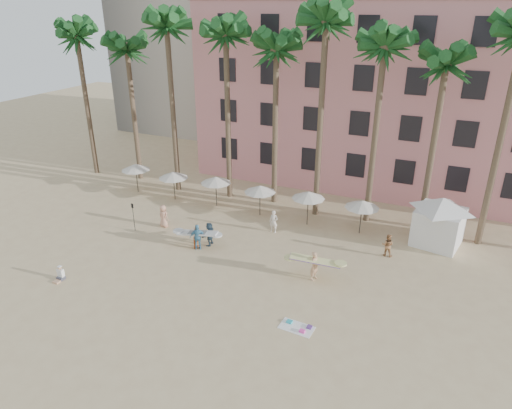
{
  "coord_description": "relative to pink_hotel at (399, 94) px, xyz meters",
  "views": [
    {
      "loc": [
        12.26,
        -17.92,
        15.62
      ],
      "look_at": [
        1.56,
        6.0,
        4.0
      ],
      "focal_mm": 32.0,
      "sensor_mm": 36.0,
      "label": 1
    }
  ],
  "objects": [
    {
      "name": "beach_towel",
      "position": [
        -0.6,
        -25.45,
        -7.97
      ],
      "size": [
        1.87,
        1.12,
        0.14
      ],
      "color": "white",
      "rests_on": "ground"
    },
    {
      "name": "carrier_white",
      "position": [
        -9.8,
        -20.12,
        -7.13
      ],
      "size": [
        2.89,
        1.29,
        1.6
      ],
      "color": "orange",
      "rests_on": "ground"
    },
    {
      "name": "paddle",
      "position": [
        -15.39,
        -19.89,
        -6.59
      ],
      "size": [
        0.18,
        0.04,
        2.23
      ],
      "color": "black",
      "rests_on": "ground"
    },
    {
      "name": "seated_man",
      "position": [
        -15.42,
        -27.12,
        -7.68
      ],
      "size": [
        0.41,
        0.72,
        0.93
      ],
      "color": "#3F3F4C",
      "rests_on": "ground"
    },
    {
      "name": "carrier_yellow",
      "position": [
        -1.21,
        -20.67,
        -6.95
      ],
      "size": [
        3.15,
        1.32,
        1.89
      ],
      "color": "tan",
      "rests_on": "ground"
    },
    {
      "name": "umbrella_row",
      "position": [
        -10.0,
        -13.5,
        -5.67
      ],
      "size": [
        22.5,
        2.7,
        2.73
      ],
      "color": "#332B23",
      "rests_on": "ground"
    },
    {
      "name": "cabana",
      "position": [
        5.28,
        -12.75,
        -5.93
      ],
      "size": [
        5.27,
        5.27,
        3.5
      ],
      "color": "white",
      "rests_on": "ground"
    },
    {
      "name": "pink_hotel",
      "position": [
        0.0,
        0.0,
        0.0
      ],
      "size": [
        35.0,
        14.0,
        16.0
      ],
      "primitive_type": "cube",
      "color": "#DA8587",
      "rests_on": "ground"
    },
    {
      "name": "beachgoers",
      "position": [
        -7.91,
        -18.48,
        -7.13
      ],
      "size": [
        17.05,
        5.19,
        1.87
      ],
      "color": "#A77145",
      "rests_on": "ground"
    },
    {
      "name": "palm_row",
      "position": [
        -6.49,
        -11.0,
        4.97
      ],
      "size": [
        44.4,
        5.4,
        16.3
      ],
      "color": "brown",
      "rests_on": "ground"
    },
    {
      "name": "ground",
      "position": [
        -7.0,
        -26.0,
        -8.0
      ],
      "size": [
        120.0,
        120.0,
        0.0
      ],
      "primitive_type": "plane",
      "color": "#D1B789",
      "rests_on": "ground"
    }
  ]
}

